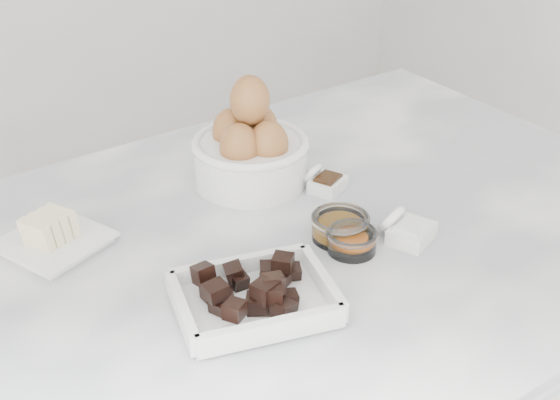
% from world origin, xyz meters
% --- Properties ---
extents(marble_slab, '(1.20, 0.80, 0.04)m').
position_xyz_m(marble_slab, '(0.00, 0.00, 0.92)').
color(marble_slab, white).
rests_on(marble_slab, cabinet).
extents(chocolate_dish, '(0.22, 0.19, 0.05)m').
position_xyz_m(chocolate_dish, '(-0.12, -0.12, 0.96)').
color(chocolate_dish, white).
rests_on(chocolate_dish, marble_slab).
extents(butter_plate, '(0.16, 0.16, 0.05)m').
position_xyz_m(butter_plate, '(-0.27, 0.16, 0.96)').
color(butter_plate, white).
rests_on(butter_plate, marble_slab).
extents(sugar_ramekin, '(0.09, 0.09, 0.05)m').
position_xyz_m(sugar_ramekin, '(0.05, 0.17, 0.97)').
color(sugar_ramekin, white).
rests_on(sugar_ramekin, marble_slab).
extents(egg_bowl, '(0.18, 0.18, 0.18)m').
position_xyz_m(egg_bowl, '(0.06, 0.16, 1.00)').
color(egg_bowl, white).
rests_on(egg_bowl, marble_slab).
extents(honey_bowl, '(0.08, 0.08, 0.04)m').
position_xyz_m(honey_bowl, '(0.07, -0.05, 0.96)').
color(honey_bowl, white).
rests_on(honey_bowl, marble_slab).
extents(zest_bowl, '(0.07, 0.07, 0.03)m').
position_xyz_m(zest_bowl, '(0.06, -0.08, 0.96)').
color(zest_bowl, white).
rests_on(zest_bowl, marble_slab).
extents(vanilla_spoon, '(0.07, 0.08, 0.04)m').
position_xyz_m(vanilla_spoon, '(0.14, 0.08, 0.95)').
color(vanilla_spoon, white).
rests_on(vanilla_spoon, marble_slab).
extents(salt_spoon, '(0.08, 0.09, 0.05)m').
position_xyz_m(salt_spoon, '(0.14, -0.10, 0.96)').
color(salt_spoon, white).
rests_on(salt_spoon, marble_slab).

